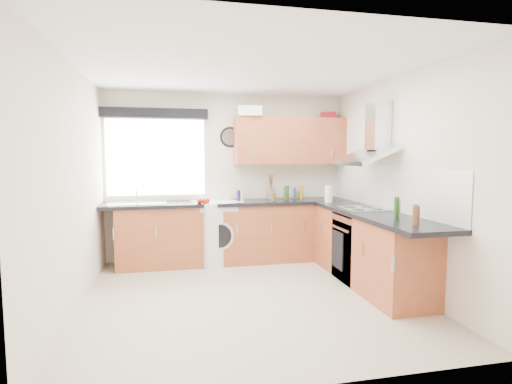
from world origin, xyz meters
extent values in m
plane|color=beige|center=(0.00, 0.00, 0.00)|extent=(3.60, 3.60, 0.00)
cube|color=white|center=(0.00, 0.00, 2.50)|extent=(3.60, 3.60, 0.02)
cube|color=silver|center=(0.00, 1.80, 1.25)|extent=(3.60, 0.02, 2.50)
cube|color=silver|center=(0.00, -1.80, 1.25)|extent=(3.60, 0.02, 2.50)
cube|color=silver|center=(-1.80, 0.00, 1.25)|extent=(0.02, 3.60, 2.50)
cube|color=silver|center=(1.80, 0.00, 1.25)|extent=(0.02, 3.60, 2.50)
cube|color=white|center=(-1.05, 1.79, 1.55)|extent=(1.40, 0.02, 1.10)
cube|color=black|center=(-1.05, 1.70, 2.18)|extent=(1.50, 0.18, 0.14)
cube|color=white|center=(1.79, 0.30, 1.18)|extent=(0.01, 3.00, 0.54)
cube|color=brown|center=(-0.10, 1.51, 0.43)|extent=(3.00, 0.58, 0.86)
cube|color=brown|center=(1.50, 1.50, 0.43)|extent=(0.60, 0.60, 0.86)
cube|color=brown|center=(1.51, 0.15, 0.43)|extent=(0.58, 2.10, 0.86)
cube|color=black|center=(0.00, 1.50, 0.89)|extent=(3.60, 0.62, 0.05)
cube|color=black|center=(1.50, 0.00, 0.89)|extent=(0.62, 2.42, 0.05)
cube|color=black|center=(1.50, 0.30, 0.42)|extent=(0.56, 0.58, 0.85)
cube|color=silver|center=(1.50, 0.30, 0.92)|extent=(0.52, 0.52, 0.01)
cube|color=brown|center=(0.95, 1.62, 1.80)|extent=(1.70, 0.35, 0.70)
cube|color=white|center=(-0.19, 1.52, 0.46)|extent=(0.79, 0.77, 0.91)
cylinder|color=black|center=(0.05, 1.78, 1.86)|extent=(0.31, 0.04, 0.31)
cube|color=white|center=(0.30, 1.52, 2.22)|extent=(0.37, 0.29, 0.14)
cube|color=maroon|center=(1.60, 1.72, 2.20)|extent=(0.27, 0.25, 0.10)
cylinder|color=gray|center=(0.67, 1.70, 0.99)|extent=(0.14, 0.14, 0.15)
cylinder|color=white|center=(1.35, 1.05, 1.03)|extent=(0.12, 0.12, 0.24)
cylinder|color=olive|center=(1.12, 1.57, 0.98)|extent=(0.06, 0.06, 0.13)
cylinder|color=#AAA491|center=(0.16, 1.38, 0.99)|extent=(0.04, 0.04, 0.17)
cylinder|color=brown|center=(0.62, 1.39, 0.97)|extent=(0.07, 0.07, 0.11)
cylinder|color=olive|center=(0.87, 1.62, 1.01)|extent=(0.05, 0.05, 0.19)
cylinder|color=#A2978A|center=(0.18, 1.67, 0.98)|extent=(0.07, 0.07, 0.13)
cylinder|color=olive|center=(1.14, 1.63, 1.01)|extent=(0.07, 0.07, 0.20)
cylinder|color=#A09137|center=(1.10, 1.68, 0.97)|extent=(0.05, 0.05, 0.12)
cylinder|color=#1A4819|center=(0.87, 1.53, 1.02)|extent=(0.06, 0.06, 0.22)
cylinder|color=#20174F|center=(0.13, 1.51, 0.99)|extent=(0.06, 0.06, 0.16)
cylinder|color=navy|center=(1.01, 1.55, 1.00)|extent=(0.04, 0.04, 0.18)
cylinder|color=brown|center=(1.46, -0.85, 1.01)|extent=(0.05, 0.05, 0.20)
cylinder|color=#4F1C24|center=(1.53, -0.77, 0.99)|extent=(0.06, 0.06, 0.17)
cylinder|color=#A59538|center=(1.53, -0.44, 1.01)|extent=(0.05, 0.05, 0.19)
cylinder|color=#1D4819|center=(1.47, -0.51, 1.03)|extent=(0.05, 0.05, 0.24)
camera|label=1|loc=(-0.85, -4.26, 1.59)|focal=28.00mm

